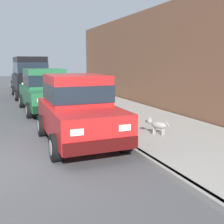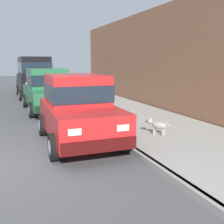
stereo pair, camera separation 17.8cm
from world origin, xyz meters
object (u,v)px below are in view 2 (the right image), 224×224
(car_red_hatchback, at_px, (78,108))
(car_green_sedan, at_px, (48,89))
(car_black_van, at_px, (34,75))
(dog_grey, at_px, (157,125))
(car_tan_hatchback, at_px, (28,77))

(car_red_hatchback, bearing_deg, car_green_sedan, 90.46)
(car_black_van, xyz_separation_m, dog_grey, (2.29, -11.35, -0.97))
(car_black_van, xyz_separation_m, car_tan_hatchback, (0.09, 5.84, -0.42))
(dog_grey, bearing_deg, car_black_van, 101.42)
(car_tan_hatchback, bearing_deg, car_red_hatchback, -89.98)
(car_black_van, distance_m, dog_grey, 11.62)
(car_black_van, bearing_deg, car_green_sedan, -89.44)
(car_black_van, relative_size, car_tan_hatchback, 1.29)
(car_red_hatchback, xyz_separation_m, car_tan_hatchback, (-0.01, 16.64, 0.00))
(car_green_sedan, bearing_deg, car_black_van, 90.56)
(dog_grey, bearing_deg, car_tan_hatchback, 97.30)
(car_red_hatchback, relative_size, dog_grey, 6.06)
(car_tan_hatchback, bearing_deg, car_green_sedan, -90.19)
(car_green_sedan, height_order, car_tan_hatchback, car_green_sedan)
(car_red_hatchback, xyz_separation_m, dog_grey, (2.20, -0.55, -0.55))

